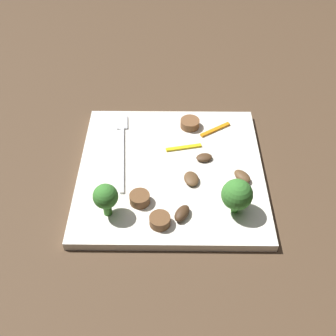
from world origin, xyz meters
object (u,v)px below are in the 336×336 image
(sausage_slice_1, at_px, (157,220))
(plate, at_px, (168,171))
(broccoli_floret_0, at_px, (234,195))
(mushroom_3, at_px, (179,213))
(mushroom_0, at_px, (188,179))
(sausage_slice_0, at_px, (137,199))
(pepper_strip_0, at_px, (213,130))
(broccoli_floret_1, at_px, (102,197))
(sausage_slice_2, at_px, (187,123))
(pepper_strip_1, at_px, (181,148))
(mushroom_1, at_px, (201,157))
(mushroom_2, at_px, (239,176))
(fork, at_px, (120,145))

(sausage_slice_1, bearing_deg, plate, -7.69)
(broccoli_floret_0, xyz_separation_m, mushroom_3, (-0.01, 0.07, -0.03))
(mushroom_0, relative_size, mushroom_3, 0.97)
(sausage_slice_0, height_order, mushroom_0, sausage_slice_0)
(pepper_strip_0, bearing_deg, broccoli_floret_1, 137.98)
(sausage_slice_2, distance_m, mushroom_3, 0.19)
(pepper_strip_1, bearing_deg, broccoli_floret_0, -151.76)
(sausage_slice_1, relative_size, mushroom_0, 0.97)
(plate, relative_size, broccoli_floret_0, 5.05)
(mushroom_1, height_order, mushroom_2, mushroom_2)
(pepper_strip_0, bearing_deg, mushroom_2, -163.79)
(plate, relative_size, mushroom_1, 11.19)
(mushroom_1, bearing_deg, sausage_slice_2, 14.28)
(plate, relative_size, broccoli_floret_1, 5.33)
(broccoli_floret_0, distance_m, broccoli_floret_1, 0.18)
(sausage_slice_2, height_order, mushroom_1, sausage_slice_2)
(broccoli_floret_1, distance_m, mushroom_0, 0.14)
(broccoli_floret_1, distance_m, mushroom_2, 0.21)
(mushroom_1, relative_size, mushroom_3, 0.82)
(mushroom_0, height_order, mushroom_3, mushroom_3)
(broccoli_floret_0, relative_size, mushroom_0, 1.88)
(sausage_slice_0, bearing_deg, plate, -32.67)
(broccoli_floret_1, relative_size, mushroom_0, 1.78)
(mushroom_1, xyz_separation_m, pepper_strip_1, (0.03, 0.03, -0.00))
(broccoli_floret_1, xyz_separation_m, mushroom_0, (0.06, -0.12, -0.03))
(plate, distance_m, broccoli_floret_1, 0.13)
(broccoli_floret_1, bearing_deg, broccoli_floret_0, -88.04)
(pepper_strip_1, bearing_deg, fork, 87.31)
(mushroom_1, bearing_deg, mushroom_2, -127.27)
(broccoli_floret_1, xyz_separation_m, pepper_strip_1, (0.13, -0.11, -0.03))
(sausage_slice_2, relative_size, pepper_strip_1, 0.55)
(broccoli_floret_1, bearing_deg, fork, -3.17)
(fork, relative_size, broccoli_floret_0, 3.20)
(pepper_strip_1, bearing_deg, sausage_slice_1, 167.04)
(mushroom_1, height_order, pepper_strip_0, mushroom_1)
(fork, xyz_separation_m, broccoli_floret_0, (-0.13, -0.17, 0.03))
(broccoli_floret_1, relative_size, sausage_slice_0, 1.82)
(sausage_slice_1, xyz_separation_m, mushroom_0, (0.08, -0.05, -0.00))
(plate, relative_size, mushroom_2, 9.52)
(mushroom_2, bearing_deg, pepper_strip_1, 52.32)
(sausage_slice_0, distance_m, sausage_slice_1, 0.05)
(fork, height_order, sausage_slice_0, sausage_slice_0)
(sausage_slice_1, xyz_separation_m, pepper_strip_0, (0.20, -0.09, -0.00))
(sausage_slice_0, height_order, mushroom_3, sausage_slice_0)
(sausage_slice_2, bearing_deg, sausage_slice_0, 155.75)
(broccoli_floret_0, bearing_deg, mushroom_2, -16.22)
(sausage_slice_1, bearing_deg, pepper_strip_1, -12.96)
(mushroom_3, height_order, pepper_strip_1, mushroom_3)
(mushroom_2, bearing_deg, broccoli_floret_1, 109.10)
(broccoli_floret_0, height_order, mushroom_2, broccoli_floret_0)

